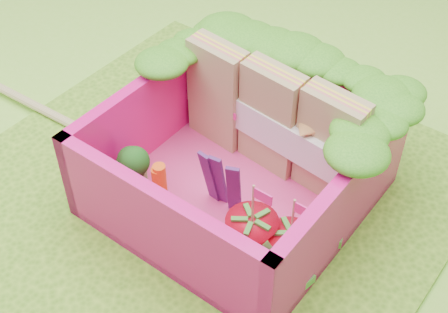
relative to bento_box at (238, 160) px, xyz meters
name	(u,v)px	position (x,y,z in m)	size (l,w,h in m)	color
ground	(201,195)	(-0.18, -0.10, -0.31)	(14.00, 14.00, 0.00)	#8FDD3E
placemat	(201,193)	(-0.18, -0.10, -0.29)	(2.60, 2.60, 0.03)	#549120
bento_floor	(237,193)	(0.00, 0.00, -0.25)	(1.30, 1.30, 0.05)	#DD3880
bento_box	(238,160)	(0.00, 0.00, 0.00)	(1.30, 1.30, 0.55)	#EC137F
lettuce_ruffle	(292,66)	(0.00, 0.48, 0.33)	(1.43, 0.83, 0.11)	#2D8217
sandwich_stack	(272,119)	(0.01, 0.31, 0.08)	(1.15, 0.28, 0.63)	tan
broccoli	(135,161)	(-0.46, -0.31, -0.04)	(0.32, 0.32, 0.27)	#6E9D4C
carrot_sticks	(160,185)	(-0.28, -0.32, -0.10)	(0.08, 0.08, 0.27)	#F25714
purple_wedges	(220,182)	(0.00, -0.16, -0.04)	(0.23, 0.05, 0.38)	#3C164F
strawberry_left	(251,237)	(0.32, -0.32, -0.09)	(0.26, 0.26, 0.50)	red
strawberry_right	(289,249)	(0.50, -0.26, -0.10)	(0.23, 0.23, 0.47)	red
snap_peas	(275,248)	(0.41, -0.23, -0.20)	(0.56, 0.58, 0.05)	green
chopsticks	(56,117)	(-1.31, -0.16, -0.25)	(2.14, 0.15, 0.05)	tan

